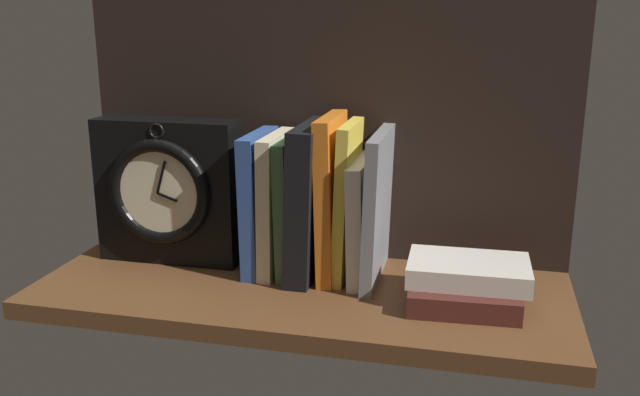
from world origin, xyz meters
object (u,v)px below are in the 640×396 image
Objects in this scene: book_blue_modern at (260,202)px; framed_clock at (167,191)px; book_black_skeptic at (311,200)px; book_gray_chess at (378,207)px; book_white_catcher at (362,219)px; book_stack_side at (465,282)px; book_yellow_seinlanguage at (347,201)px; book_cream_twain at (276,203)px; book_green_romantic at (291,206)px; book_orange_pandolfini at (332,197)px.

framed_clock reaches higher than book_blue_modern.
book_black_skeptic is 9.83cm from book_gray_chess.
book_stack_side is (15.06, -5.78, -5.90)cm from book_white_catcher.
book_cream_twain is at bearing 180.00° from book_yellow_seinlanguage.
book_yellow_seinlanguage is (8.39, 0.00, 1.28)cm from book_green_romantic.
book_cream_twain is (2.47, 0.00, -0.04)cm from book_blue_modern.
book_blue_modern is at bearing 180.00° from book_black_skeptic.
book_orange_pandolfini reaches higher than book_cream_twain.
book_green_romantic is 12.84cm from book_gray_chess.
book_orange_pandolfini is 1.46× the size of book_stack_side.
book_cream_twain is at bearing 180.00° from book_orange_pandolfini.
book_orange_pandolfini is 1.35× the size of book_white_catcher.
book_green_romantic is at bearing 180.00° from book_yellow_seinlanguage.
book_black_skeptic is at bearing 165.69° from book_stack_side.
book_white_catcher is (15.30, 0.00, -1.62)cm from book_blue_modern.
book_black_skeptic is 1.27× the size of book_white_catcher.
framed_clock is (-29.94, -0.28, 2.44)cm from book_white_catcher.
framed_clock is at bearing -179.42° from book_yellow_seinlanguage.
book_black_skeptic is 3.25cm from book_orange_pandolfini.
book_green_romantic is 0.85× the size of book_orange_pandolfini.
book_blue_modern is 2.47cm from book_cream_twain.
book_orange_pandolfini is 1.04× the size of book_yellow_seinlanguage.
book_blue_modern reaches higher than book_white_catcher.
book_cream_twain is 0.93× the size of book_black_skeptic.
book_black_skeptic is at bearing 0.00° from book_blue_modern.
book_yellow_seinlanguage is at bearing 0.00° from book_black_skeptic.
book_white_catcher is 3.01cm from book_gray_chess.
book_white_catcher is at bearing 0.00° from book_green_romantic.
book_blue_modern is 7.74cm from book_black_skeptic.
book_black_skeptic reaches higher than book_green_romantic.
book_yellow_seinlanguage is at bearing 0.58° from framed_clock.
book_green_romantic is at bearing 0.83° from framed_clock.
framed_clock is (-17.11, -0.28, 0.86)cm from book_cream_twain.
book_white_catcher is 30.04cm from framed_clock.
book_black_skeptic is (5.23, 0.00, 0.80)cm from book_cream_twain.
book_gray_chess is 32.18cm from framed_clock.
book_gray_chess is at bearing 0.00° from book_yellow_seinlanguage.
book_orange_pandolfini is 1.07× the size of framed_clock.
book_gray_chess is (2.24, 0.00, 2.02)cm from book_white_catcher.
book_white_catcher is (12.82, 0.00, -1.58)cm from book_cream_twain.
book_yellow_seinlanguage is at bearing 0.00° from book_green_romantic.
book_black_skeptic reaches higher than book_stack_side.
book_gray_chess is 1.33× the size of book_stack_side.
book_cream_twain is 5.29cm from book_black_skeptic.
book_stack_side is (45.00, -5.50, -8.34)cm from framed_clock.
book_white_catcher is 0.79× the size of framed_clock.
book_orange_pandolfini is at bearing 163.47° from book_stack_side.
book_yellow_seinlanguage is at bearing 180.00° from book_gray_chess.
book_white_catcher is at bearing 0.00° from book_black_skeptic.
book_cream_twain is at bearing 180.00° from book_gray_chess.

